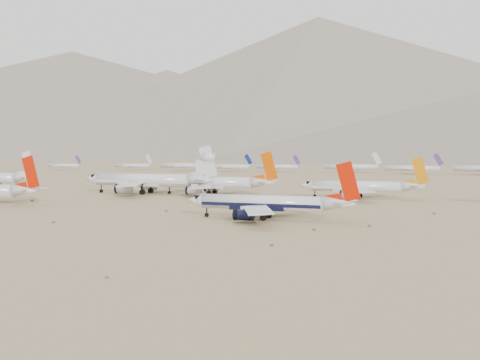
{
  "coord_description": "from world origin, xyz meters",
  "views": [
    {
      "loc": [
        34.61,
        -115.17,
        16.04
      ],
      "look_at": [
        -20.77,
        48.09,
        7.0
      ],
      "focal_mm": 40.0,
      "sensor_mm": 36.0,
      "label": 1
    }
  ],
  "objects": [
    {
      "name": "ground",
      "position": [
        0.0,
        0.0,
        0.0
      ],
      "size": [
        7000.0,
        7000.0,
        0.0
      ],
      "primitive_type": "plane",
      "color": "#8C7751",
      "rests_on": "ground"
    },
    {
      "name": "mountain_range",
      "position": [
        70.18,
        1648.01,
        190.32
      ],
      "size": [
        7354.0,
        3024.0,
        470.0
      ],
      "color": "slate",
      "rests_on": "ground"
    },
    {
      "name": "main_airliner",
      "position": [
        0.53,
        6.25,
        3.87
      ],
      "size": [
        39.85,
        38.92,
        14.06
      ],
      "color": "silver",
      "rests_on": "ground"
    },
    {
      "name": "row2_white_trijet",
      "position": [
        -63.24,
        66.1,
        5.41
      ],
      "size": [
        52.71,
        51.51,
        18.68
      ],
      "color": "silver",
      "rests_on": "ground"
    },
    {
      "name": "row2_gold_tail",
      "position": [
        15.26,
        71.66,
        4.06
      ],
      "size": [
        40.81,
        39.91,
        14.53
      ],
      "color": "silver",
      "rests_on": "ground"
    },
    {
      "name": "row2_orange_tail",
      "position": [
        -38.24,
        68.69,
        4.59
      ],
      "size": [
        45.83,
        44.84,
        16.35
      ],
      "color": "silver",
      "rests_on": "ground"
    },
    {
      "name": "distant_storage_row",
      "position": [
        26.62,
        300.34,
        4.41
      ],
      "size": [
        579.54,
        59.89,
        15.6
      ],
      "color": "silver",
      "rests_on": "ground"
    },
    {
      "name": "desert_scrub",
      "position": [
        6.81,
        -25.95,
        0.28
      ],
      "size": [
        261.14,
        123.22,
        0.63
      ],
      "color": "brown",
      "rests_on": "ground"
    }
  ]
}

